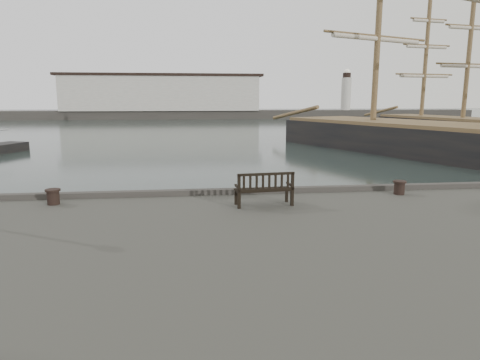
# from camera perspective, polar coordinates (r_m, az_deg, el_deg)

# --- Properties ---
(ground) EXTENTS (400.00, 400.00, 0.00)m
(ground) POSITION_cam_1_polar(r_m,az_deg,el_deg) (15.17, 0.30, -7.45)
(ground) COLOR black
(ground) RESTS_ON ground
(breakwater) EXTENTS (140.00, 9.50, 12.20)m
(breakwater) POSITION_cam_1_polar(r_m,az_deg,el_deg) (106.33, -8.47, 10.40)
(breakwater) COLOR #383530
(breakwater) RESTS_ON ground
(bench) EXTENTS (1.79, 0.76, 1.00)m
(bench) POSITION_cam_1_polar(r_m,az_deg,el_deg) (12.96, 3.22, -2.01)
(bench) COLOR black
(bench) RESTS_ON quay
(bollard_left) EXTENTS (0.56, 0.56, 0.48)m
(bollard_left) POSITION_cam_1_polar(r_m,az_deg,el_deg) (14.27, -23.65, -2.06)
(bollard_left) COLOR black
(bollard_left) RESTS_ON quay
(bollard_right) EXTENTS (0.49, 0.49, 0.46)m
(bollard_right) POSITION_cam_1_polar(r_m,az_deg,el_deg) (15.43, 20.48, -0.95)
(bollard_right) COLOR black
(bollard_right) RESTS_ON quay
(tall_ship_far) EXTENTS (9.90, 26.69, 22.39)m
(tall_ship_far) POSITION_cam_1_polar(r_m,az_deg,el_deg) (58.60, 27.42, 5.65)
(tall_ship_far) COLOR black
(tall_ship_far) RESTS_ON ground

